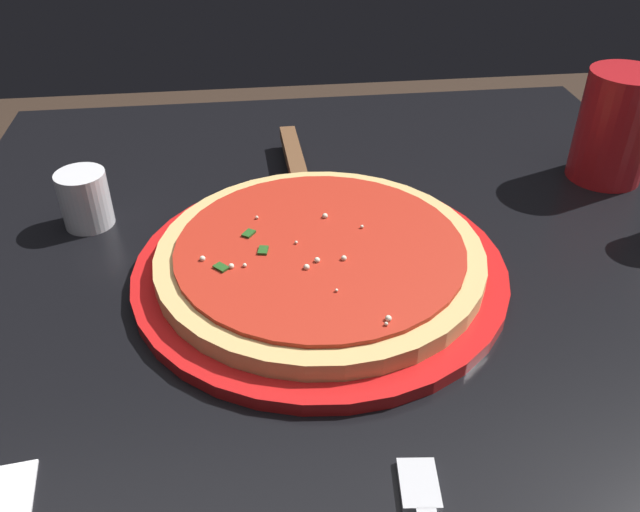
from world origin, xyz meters
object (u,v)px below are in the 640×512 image
pizza (320,255)px  pizza_server (298,174)px  cup_tall_drink (615,127)px  cup_small_sauce (85,199)px  serving_plate (320,269)px

pizza → pizza_server: 0.16m
pizza → cup_tall_drink: size_ratio=2.39×
cup_tall_drink → cup_small_sauce: size_ratio=2.13×
pizza → cup_small_sauce: (0.11, 0.22, 0.01)m
pizza → cup_tall_drink: cup_tall_drink is taller
serving_plate → cup_small_sauce: size_ratio=5.83×
pizza → pizza_server: (0.16, 0.00, -0.00)m
cup_tall_drink → cup_small_sauce: (-0.03, 0.55, -0.03)m
serving_plate → pizza: bearing=113.4°
cup_small_sauce → cup_tall_drink: bearing=-86.7°
pizza_server → cup_tall_drink: cup_tall_drink is taller
serving_plate → pizza_server: 0.16m
serving_plate → cup_small_sauce: cup_small_sauce is taller
pizza_server → cup_small_sauce: size_ratio=3.93×
pizza → serving_plate: bearing=-66.6°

